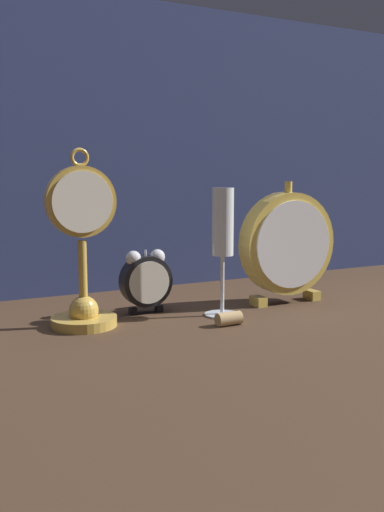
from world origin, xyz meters
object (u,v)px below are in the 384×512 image
object	(u,v)px
pocket_watch_on_stand	(83,262)
wine_cork	(229,319)
alarm_clock_twin_bell	(146,278)
champagne_flute	(223,234)
mantel_clock_silver	(287,244)

from	to	relation	value
pocket_watch_on_stand	wine_cork	xyz separation A→B (m)	(0.21, -0.10, -0.09)
alarm_clock_twin_bell	champagne_flute	world-z (taller)	champagne_flute
wine_cork	champagne_flute	bearing A→B (deg)	69.59
mantel_clock_silver	champagne_flute	xyz separation A→B (m)	(-0.16, -0.03, 0.03)
alarm_clock_twin_bell	wine_cork	world-z (taller)	alarm_clock_twin_bell
pocket_watch_on_stand	mantel_clock_silver	size ratio (longest dim) A/B	1.23
champagne_flute	wine_cork	size ratio (longest dim) A/B	5.25
alarm_clock_twin_bell	mantel_clock_silver	size ratio (longest dim) A/B	0.49
pocket_watch_on_stand	mantel_clock_silver	world-z (taller)	pocket_watch_on_stand
alarm_clock_twin_bell	wine_cork	bearing A→B (deg)	-57.41
pocket_watch_on_stand	wine_cork	size ratio (longest dim) A/B	6.74
champagne_flute	alarm_clock_twin_bell	bearing A→B (deg)	145.97
pocket_watch_on_stand	champagne_flute	distance (m)	0.24
pocket_watch_on_stand	alarm_clock_twin_bell	size ratio (longest dim) A/B	2.52
pocket_watch_on_stand	mantel_clock_silver	xyz separation A→B (m)	(0.39, -0.01, 0.01)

